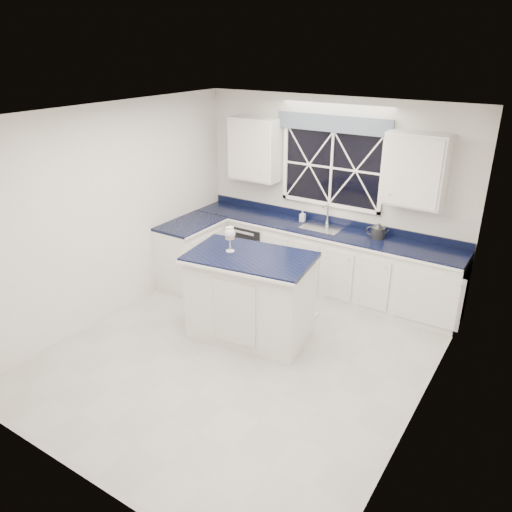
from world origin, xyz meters
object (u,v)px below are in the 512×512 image
Objects in this scene: dishwasher at (255,247)px; faucet at (327,214)px; wine_glass at (230,235)px; island at (250,296)px; kettle at (378,231)px; soap_bottle at (303,216)px.

faucet reaches higher than dishwasher.
island is at bearing 6.39° from wine_glass.
kettle is at bearing 52.99° from island.
faucet reaches higher than soap_bottle.
soap_bottle is (0.04, 1.76, -0.27)m from wine_glass.
island is (-0.13, -1.79, -0.56)m from faucet.
faucet is at bearing 77.95° from wine_glass.
wine_glass is (-0.26, -0.03, 0.75)m from island.
island is 0.79m from wine_glass.
kettle is 1.00× the size of wine_glass.
kettle is at bearing 54.92° from wine_glass.
wine_glass reaches higher than dishwasher.
wine_glass is 1.86× the size of soap_bottle.
dishwasher is at bearing 113.56° from wine_glass.
faucet is at bearing 10.48° from soap_bottle.
soap_bottle is (0.75, 0.13, 0.61)m from dishwasher.
dishwasher is at bearing -170.19° from soap_bottle.
dishwasher is 2.69× the size of kettle.
dishwasher is 0.53× the size of island.
wine_glass is at bearing -130.71° from kettle.
island reaches higher than dishwasher.
soap_bottle is at bearing 88.85° from wine_glass.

